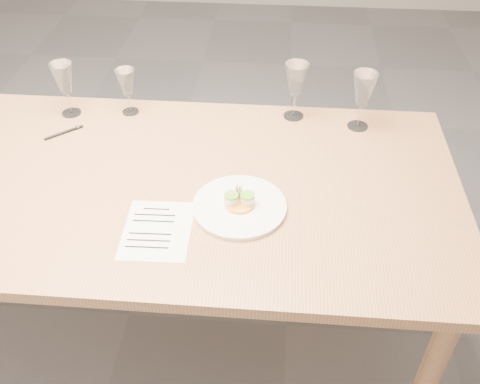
# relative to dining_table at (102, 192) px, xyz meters

# --- Properties ---
(ground) EXTENTS (7.00, 7.00, 0.00)m
(ground) POSITION_rel_dining_table_xyz_m (0.00, 0.00, -0.68)
(ground) COLOR slate
(ground) RESTS_ON ground
(dining_table) EXTENTS (2.40, 1.00, 0.75)m
(dining_table) POSITION_rel_dining_table_xyz_m (0.00, 0.00, 0.00)
(dining_table) COLOR #B77F50
(dining_table) RESTS_ON ground
(dinner_plate) EXTENTS (0.29, 0.29, 0.08)m
(dinner_plate) POSITION_rel_dining_table_xyz_m (0.48, -0.12, 0.08)
(dinner_plate) COLOR white
(dinner_plate) RESTS_ON dining_table
(recipe_sheet) EXTENTS (0.21, 0.26, 0.00)m
(recipe_sheet) POSITION_rel_dining_table_xyz_m (0.25, -0.23, 0.07)
(recipe_sheet) COLOR white
(recipe_sheet) RESTS_ON dining_table
(ballpoint_pen) EXTENTS (0.12, 0.11, 0.01)m
(ballpoint_pen) POSITION_rel_dining_table_xyz_m (-0.20, 0.24, 0.07)
(ballpoint_pen) COLOR black
(ballpoint_pen) RESTS_ON dining_table
(wine_glass_0) EXTENTS (0.08, 0.08, 0.21)m
(wine_glass_0) POSITION_rel_dining_table_xyz_m (-0.22, 0.38, 0.22)
(wine_glass_0) COLOR white
(wine_glass_0) RESTS_ON dining_table
(wine_glass_1) EXTENTS (0.07, 0.07, 0.18)m
(wine_glass_1) POSITION_rel_dining_table_xyz_m (0.01, 0.41, 0.19)
(wine_glass_1) COLOR white
(wine_glass_1) RESTS_ON dining_table
(wine_glass_2) EXTENTS (0.09, 0.09, 0.22)m
(wine_glass_2) POSITION_rel_dining_table_xyz_m (0.65, 0.43, 0.22)
(wine_glass_2) COLOR white
(wine_glass_2) RESTS_ON dining_table
(wine_glass_3) EXTENTS (0.09, 0.09, 0.22)m
(wine_glass_3) POSITION_rel_dining_table_xyz_m (0.89, 0.38, 0.22)
(wine_glass_3) COLOR white
(wine_glass_3) RESTS_ON dining_table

